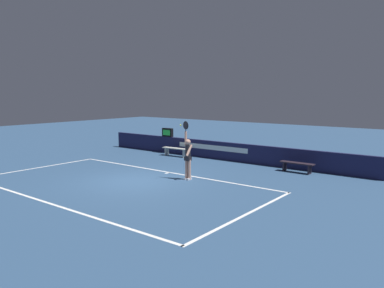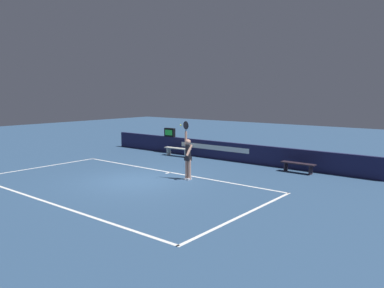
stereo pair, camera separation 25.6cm
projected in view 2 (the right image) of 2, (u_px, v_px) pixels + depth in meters
name	position (u px, v px, depth m)	size (l,w,h in m)	color
ground_plane	(136.00, 181.00, 15.27)	(60.00, 60.00, 0.00)	#2E4C6F
court_lines	(119.00, 185.00, 14.56)	(11.42, 6.08, 0.00)	white
back_wall	(223.00, 151.00, 20.00)	(16.07, 0.19, 0.96)	#1A1B3F
speed_display	(170.00, 132.00, 22.25)	(0.72, 0.21, 0.51)	black
tennis_player	(188.00, 156.00, 15.34)	(0.43, 0.37, 2.41)	tan
tennis_ball	(181.00, 125.00, 15.07)	(0.07, 0.07, 0.07)	#CAD838
courtside_bench_near	(298.00, 165.00, 16.71)	(1.55, 0.39, 0.45)	black
courtside_bench_far	(177.00, 150.00, 21.13)	(1.68, 0.45, 0.47)	#B9B9AF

